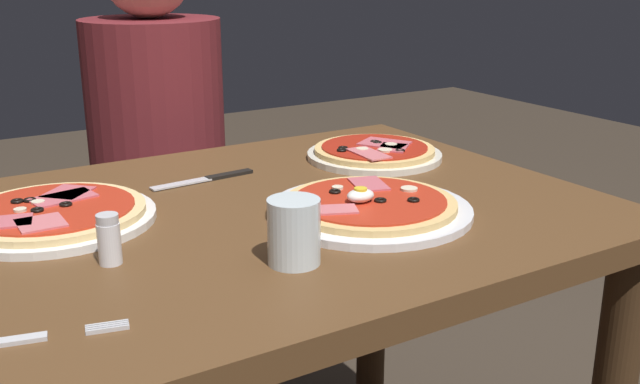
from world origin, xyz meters
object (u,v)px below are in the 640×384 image
object	(u,v)px
fork	(38,337)
diner_person	(161,194)
pizza_across_right	(375,153)
pizza_across_left	(53,215)
salt_shaker	(109,240)
water_glass_near	(294,236)
pizza_foreground	(369,207)
knife	(210,178)
dining_table	(259,282)

from	to	relation	value
fork	diner_person	distance (m)	1.06
pizza_across_right	fork	bearing A→B (deg)	-150.72
pizza_across_left	fork	size ratio (longest dim) A/B	1.92
salt_shaker	diner_person	size ratio (longest dim) A/B	0.06
pizza_across_right	diner_person	world-z (taller)	diner_person
diner_person	salt_shaker	bearing A→B (deg)	66.20
water_glass_near	fork	size ratio (longest dim) A/B	0.55
pizza_foreground	water_glass_near	world-z (taller)	water_glass_near
fork	salt_shaker	world-z (taller)	salt_shaker
water_glass_near	knife	xyz separation A→B (m)	(0.06, 0.40, -0.03)
water_glass_near	diner_person	world-z (taller)	diner_person
dining_table	fork	world-z (taller)	fork
pizza_foreground	water_glass_near	distance (m)	0.22
pizza_across_right	pizza_across_left	bearing A→B (deg)	-175.69
pizza_foreground	pizza_across_left	distance (m)	0.47
pizza_across_left	water_glass_near	size ratio (longest dim) A/B	3.47
salt_shaker	diner_person	world-z (taller)	diner_person
dining_table	diner_person	size ratio (longest dim) A/B	0.91
dining_table	diner_person	xyz separation A→B (m)	(0.08, 0.68, -0.05)
fork	salt_shaker	distance (m)	0.20
pizza_across_right	fork	distance (m)	0.82
pizza_across_left	dining_table	bearing A→B (deg)	-20.41
dining_table	salt_shaker	distance (m)	0.32
pizza_foreground	pizza_across_left	xyz separation A→B (m)	(-0.42, 0.22, 0.00)
pizza_foreground	water_glass_near	bearing A→B (deg)	-151.63
pizza_across_right	knife	distance (m)	0.34
pizza_across_left	pizza_across_right	bearing A→B (deg)	4.31
pizza_across_left	diner_person	xyz separation A→B (m)	(0.37, 0.58, -0.19)
pizza_foreground	salt_shaker	distance (m)	0.40
salt_shaker	diner_person	distance (m)	0.87
salt_shaker	water_glass_near	bearing A→B (deg)	-31.39
water_glass_near	diner_person	size ratio (longest dim) A/B	0.07
dining_table	knife	bearing A→B (deg)	88.80
pizza_across_right	diner_person	bearing A→B (deg)	115.65
dining_table	pizza_across_right	bearing A→B (deg)	24.36
pizza_across_right	fork	size ratio (longest dim) A/B	1.68
dining_table	pizza_foreground	distance (m)	0.22
pizza_foreground	diner_person	bearing A→B (deg)	93.87
dining_table	pizza_across_right	xyz separation A→B (m)	(0.34, 0.15, 0.14)
dining_table	salt_shaker	size ratio (longest dim) A/B	15.98
knife	diner_person	size ratio (longest dim) A/B	0.17
pizza_foreground	fork	distance (m)	0.54
dining_table	knife	distance (m)	0.23
pizza_across_left	salt_shaker	bearing A→B (deg)	-82.31
pizza_across_left	diner_person	distance (m)	0.71
dining_table	salt_shaker	world-z (taller)	salt_shaker
fork	salt_shaker	size ratio (longest dim) A/B	2.34
diner_person	water_glass_near	bearing A→B (deg)	81.18
salt_shaker	diner_person	bearing A→B (deg)	66.20
pizza_across_right	salt_shaker	xyz separation A→B (m)	(-0.60, -0.25, 0.02)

